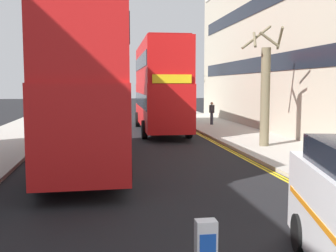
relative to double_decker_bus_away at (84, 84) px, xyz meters
name	(u,v)px	position (x,y,z in m)	size (l,w,h in m)	color
sidewalk_right	(286,152)	(8.56, 1.41, -2.96)	(4.00, 80.00, 0.14)	#ADA89E
kerb_line_outer	(257,163)	(6.46, -0.59, -3.03)	(0.10, 56.00, 0.01)	yellow
kerb_line_inner	(253,163)	(6.30, -0.59, -3.03)	(0.10, 56.00, 0.01)	yellow
double_decker_bus_away	(84,84)	(0.00, 0.00, 0.00)	(3.00, 10.86, 5.64)	red
double_decker_bus_oncoming	(160,84)	(4.22, 10.44, 0.00)	(2.97, 10.86, 5.64)	red
pedestrian_far	(212,113)	(8.34, 13.15, -2.04)	(0.34, 0.22, 1.62)	#2D2D38
street_tree_near	(265,92)	(8.11, 2.80, -0.37)	(1.79, 1.80, 5.71)	#6B6047
street_tree_mid	(187,88)	(8.71, 24.01, -0.39)	(1.47, 1.77, 5.56)	#6B6047
townhouse_terrace_right	(327,45)	(15.56, 10.56, 2.61)	(10.08, 28.00, 11.28)	#B2A893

